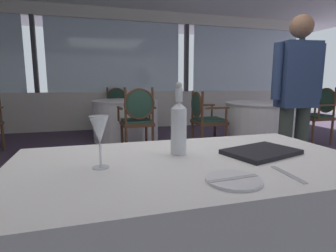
# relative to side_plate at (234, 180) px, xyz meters

# --- Properties ---
(ground_plane) EXTENTS (14.91, 14.91, 0.00)m
(ground_plane) POSITION_rel_side_plate_xyz_m (0.12, 1.20, -0.75)
(ground_plane) COLOR #47384C
(window_wall_far) EXTENTS (10.71, 0.14, 2.68)m
(window_wall_far) POSITION_rel_side_plate_xyz_m (0.12, 5.51, 0.33)
(window_wall_far) COLOR silver
(window_wall_far) RESTS_ON ground_plane
(foreground_table) EXTENTS (1.48, 0.82, 0.74)m
(foreground_table) POSITION_rel_side_plate_xyz_m (-0.05, 0.27, -0.38)
(foreground_table) COLOR white
(foreground_table) RESTS_ON ground_plane
(side_plate) EXTENTS (0.19, 0.19, 0.01)m
(side_plate) POSITION_rel_side_plate_xyz_m (0.00, 0.00, 0.00)
(side_plate) COLOR white
(side_plate) RESTS_ON foreground_table
(butter_knife) EXTENTS (0.18, 0.03, 0.00)m
(butter_knife) POSITION_rel_side_plate_xyz_m (0.00, 0.00, 0.01)
(butter_knife) COLOR silver
(butter_knife) RESTS_ON foreground_table
(dinner_fork) EXTENTS (0.03, 0.18, 0.00)m
(dinner_fork) POSITION_rel_side_plate_xyz_m (0.22, 0.00, -0.00)
(dinner_fork) COLOR silver
(dinner_fork) RESTS_ON foreground_table
(water_bottle) EXTENTS (0.07, 0.07, 0.32)m
(water_bottle) POSITION_rel_side_plate_xyz_m (-0.07, 0.38, 0.12)
(water_bottle) COLOR white
(water_bottle) RESTS_ON foreground_table
(wine_glass) EXTENTS (0.07, 0.07, 0.20)m
(wine_glass) POSITION_rel_side_plate_xyz_m (-0.42, 0.26, 0.14)
(wine_glass) COLOR white
(wine_glass) RESTS_ON foreground_table
(menu_book) EXTENTS (0.37, 0.30, 0.02)m
(menu_book) POSITION_rel_side_plate_xyz_m (0.29, 0.27, 0.01)
(menu_book) COLOR black
(menu_book) RESTS_ON foreground_table
(background_table_1) EXTENTS (1.32, 1.32, 0.74)m
(background_table_1) POSITION_rel_side_plate_xyz_m (2.30, 2.99, -0.38)
(background_table_1) COLOR white
(background_table_1) RESTS_ON ground_plane
(dining_chair_1_0) EXTENTS (0.47, 0.54, 0.94)m
(dining_chair_1_0) POSITION_rel_side_plate_xyz_m (1.21, 3.01, -0.19)
(dining_chair_1_0) COLOR brown
(dining_chair_1_0) RESTS_ON ground_plane
(dining_chair_1_1) EXTENTS (0.47, 0.54, 0.98)m
(dining_chair_1_1) POSITION_rel_side_plate_xyz_m (3.39, 2.98, -0.17)
(dining_chair_1_1) COLOR brown
(dining_chair_1_1) RESTS_ON ground_plane
(background_table_2) EXTENTS (1.23, 1.23, 0.74)m
(background_table_2) POSITION_rel_side_plate_xyz_m (0.15, 4.20, -0.38)
(background_table_2) COLOR white
(background_table_2) RESTS_ON ground_plane
(dining_chair_2_0) EXTENTS (0.55, 0.49, 1.00)m
(dining_chair_2_0) POSITION_rel_side_plate_xyz_m (0.20, 3.15, -0.17)
(dining_chair_2_0) COLOR brown
(dining_chair_2_0) RESTS_ON ground_plane
(dining_chair_2_1) EXTENTS (0.55, 0.49, 0.96)m
(dining_chair_2_1) POSITION_rel_side_plate_xyz_m (0.10, 5.25, -0.19)
(dining_chair_2_1) COLOR brown
(dining_chair_2_1) RESTS_ON ground_plane
(diner_person_0) EXTENTS (0.53, 0.24, 1.69)m
(diner_person_0) POSITION_rel_side_plate_xyz_m (1.47, 1.40, 0.22)
(diner_person_0) COLOR #424C42
(diner_person_0) RESTS_ON ground_plane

